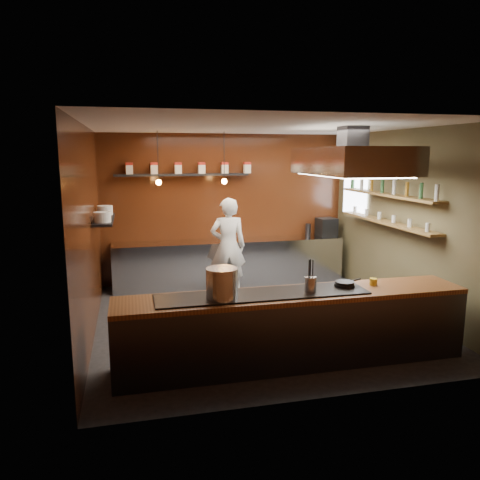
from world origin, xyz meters
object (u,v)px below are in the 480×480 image
object	(u,v)px
stockpot_small	(223,286)
chef	(228,246)
stockpot_large	(222,283)
extractor_hood	(352,160)
espresso_machine	(326,227)

from	to	relation	value
stockpot_small	chef	distance (m)	3.26
stockpot_large	chef	size ratio (longest dim) A/B	0.21
extractor_hood	stockpot_large	xyz separation A→B (m)	(-2.22, -1.28, -1.38)
stockpot_large	stockpot_small	distance (m)	0.08
stockpot_large	stockpot_small	size ratio (longest dim) A/B	1.30
stockpot_small	espresso_machine	bearing A→B (deg)	52.18
espresso_machine	extractor_hood	bearing A→B (deg)	-112.00
espresso_machine	chef	size ratio (longest dim) A/B	0.21
extractor_hood	chef	distance (m)	2.92
stockpot_large	chef	xyz separation A→B (m)	(0.75, 3.23, -0.22)
stockpot_large	espresso_machine	world-z (taller)	stockpot_large
extractor_hood	stockpot_small	bearing A→B (deg)	-150.81
chef	extractor_hood	bearing A→B (deg)	132.38
espresso_machine	stockpot_large	bearing A→B (deg)	-132.73
extractor_hood	stockpot_small	world-z (taller)	extractor_hood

